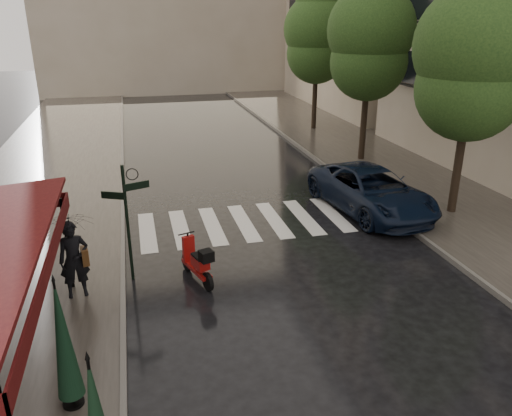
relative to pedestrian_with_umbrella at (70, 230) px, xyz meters
name	(u,v)px	position (x,y,z in m)	size (l,w,h in m)	color
ground	(194,340)	(2.48, -2.29, -1.83)	(120.00, 120.00, 0.00)	black
sidewalk_near	(46,182)	(-2.02, 9.71, -1.77)	(6.00, 60.00, 0.12)	#38332D
sidewalk_far	(375,159)	(12.73, 9.71, -1.77)	(5.50, 60.00, 0.12)	#38332D
curb_near	(123,176)	(1.03, 9.71, -1.76)	(0.12, 60.00, 0.16)	#595651
curb_far	(320,162)	(9.93, 9.71, -1.76)	(0.12, 60.00, 0.16)	#595651
crosswalk	(259,221)	(5.45, 3.71, -1.83)	(7.85, 3.20, 0.01)	silver
signpost	(127,214)	(1.28, 0.71, 0.00)	(1.17, 0.29, 3.10)	black
tree_near	(475,54)	(12.08, 2.71, 3.49)	(3.80, 3.80, 7.99)	black
tree_mid	(370,36)	(11.98, 9.71, 3.76)	(3.80, 3.80, 8.34)	black
tree_far	(317,34)	(12.18, 16.71, 3.62)	(3.80, 3.80, 8.16)	black
pedestrian_with_umbrella	(70,230)	(0.00, 0.00, 0.00)	(1.31, 1.33, 2.58)	black
scooter	(198,263)	(2.92, 0.20, -1.31)	(0.77, 1.66, 1.13)	black
parked_car	(371,190)	(9.48, 3.69, -1.08)	(2.51, 5.45, 1.51)	black
parasol_front	(63,339)	(0.19, -3.79, -0.37)	(0.45, 0.45, 2.51)	black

